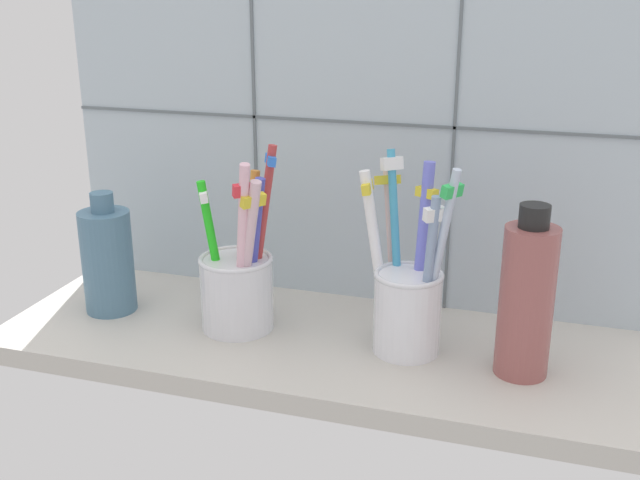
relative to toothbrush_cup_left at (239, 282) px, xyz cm
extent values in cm
cube|color=#BCB7AD|center=(8.40, -0.16, -5.89)|extent=(64.00, 22.00, 2.00)
cube|color=#B2C1CC|center=(8.40, 11.84, 15.61)|extent=(64.00, 2.00, 45.00)
cube|color=slate|center=(-2.27, 10.74, 15.61)|extent=(0.30, 0.20, 45.00)
cube|color=slate|center=(19.06, 10.74, 15.61)|extent=(0.30, 0.20, 45.00)
cube|color=slate|center=(8.40, 10.74, 14.61)|extent=(64.00, 0.20, 0.30)
cylinder|color=silver|center=(-0.24, 0.09, -1.22)|extent=(7.26, 7.26, 7.34)
torus|color=silver|center=(-0.24, 0.09, 2.45)|extent=(7.40, 7.40, 0.50)
cylinder|color=#484DBE|center=(1.65, 0.34, 3.19)|extent=(3.00, 1.16, 15.50)
cube|color=yellow|center=(2.31, 0.30, 8.68)|extent=(1.08, 1.86, 0.91)
cylinder|color=#22D11E|center=(-2.13, -0.89, 2.97)|extent=(2.92, 1.99, 15.04)
cube|color=white|center=(-2.82, -1.22, 9.02)|extent=(1.79, 2.52, 1.04)
cylinder|color=beige|center=(1.59, -1.56, 3.37)|extent=(4.67, 3.73, 15.98)
cube|color=yellow|center=(2.74, -2.38, 9.33)|extent=(2.18, 2.53, 1.27)
cylinder|color=orange|center=(0.63, 1.46, 3.24)|extent=(2.42, 2.73, 15.57)
cube|color=green|center=(1.05, 1.99, 9.29)|extent=(2.51, 2.18, 0.91)
cylinder|color=#BE3A3A|center=(2.00, 1.02, 4.60)|extent=(3.57, 2.58, 18.32)
cube|color=blue|center=(2.99, 1.60, 12.26)|extent=(1.88, 2.41, 0.98)
cylinder|color=#F1B9CA|center=(1.23, -1.91, 4.20)|extent=(3.69, 4.04, 17.59)
cube|color=#E5333F|center=(2.01, -2.81, 10.35)|extent=(2.09, 1.98, 1.29)
cylinder|color=white|center=(17.03, 0.09, -1.02)|extent=(6.33, 6.33, 7.74)
torus|color=silver|center=(17.03, 0.09, 2.85)|extent=(6.51, 6.51, 0.50)
cylinder|color=silver|center=(19.67, -0.97, 4.49)|extent=(3.87, 2.99, 18.11)
cube|color=green|center=(20.72, -1.69, 11.54)|extent=(1.94, 2.23, 1.21)
cylinder|color=beige|center=(14.73, 2.83, 3.52)|extent=(3.23, 4.95, 16.22)
cube|color=yellow|center=(13.78, 4.50, 10.43)|extent=(2.59, 2.05, 1.03)
cylinder|color=#8198B9|center=(18.94, -1.24, 3.23)|extent=(2.23, 2.44, 15.54)
cube|color=white|center=(19.32, -1.70, 9.32)|extent=(2.04, 1.91, 1.26)
cylinder|color=#6D72E7|center=(17.80, 1.60, 4.26)|extent=(2.07, 2.56, 17.60)
cube|color=yellow|center=(18.00, 1.96, 10.18)|extent=(2.26, 1.80, 0.95)
cylinder|color=#42A3CC|center=(15.26, 2.19, 4.58)|extent=(3.14, 3.54, 18.29)
cube|color=white|center=(14.42, 3.20, 12.36)|extent=(2.22, 2.10, 1.31)
cylinder|color=white|center=(13.74, 0.92, 3.79)|extent=(3.75, 1.37, 16.74)
cube|color=yellow|center=(12.70, 0.82, 10.55)|extent=(1.13, 2.54, 1.07)
cylinder|color=slate|center=(-14.82, -0.36, 0.55)|extent=(5.32, 5.32, 10.89)
cylinder|color=slate|center=(-14.82, -0.36, 7.01)|extent=(2.35, 2.35, 2.04)
cylinder|color=#95524F|center=(27.64, -1.32, 1.95)|extent=(4.75, 4.75, 13.69)
cylinder|color=black|center=(27.64, -1.32, 9.79)|extent=(2.61, 2.61, 2.00)
camera|label=1|loc=(28.41, -64.39, 28.61)|focal=42.53mm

